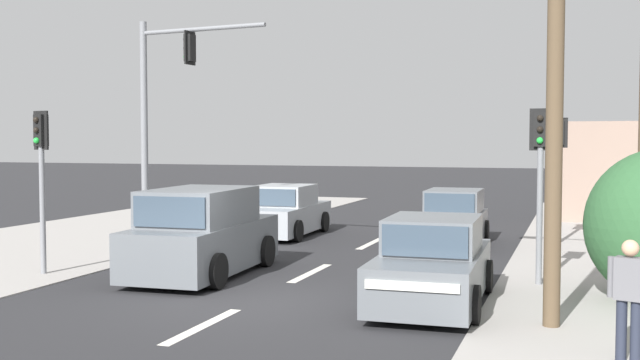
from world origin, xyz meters
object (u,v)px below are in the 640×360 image
Objects in this scene: traffic_signal_mast at (161,105)px; sedan_oncoming_near at (285,213)px; pedestal_signal_far_median at (559,159)px; pedestrian_at_kerb at (629,293)px; hatchback_oncoming_mid at (453,219)px; pedestal_signal_left_kerb at (41,164)px; suv_kerbside_parked at (202,235)px; pedestal_signal_right_kerb at (540,166)px; sedan_receding_far at (433,265)px.

traffic_signal_mast is 5.62m from sedan_oncoming_near.
pedestrian_at_kerb is at bearing -84.19° from pedestal_signal_far_median.
pedestal_signal_far_median reaches higher than hatchback_oncoming_mid.
pedestal_signal_left_kerb is at bearing -102.20° from traffic_signal_mast.
hatchback_oncoming_mid is at bearing -161.84° from pedestal_signal_far_median.
hatchback_oncoming_mid is at bearing 57.08° from suv_kerbside_parked.
pedestal_signal_far_median is (10.47, 8.71, 0.00)m from pedestal_signal_left_kerb.
pedestal_signal_left_kerb reaches higher than pedestrian_at_kerb.
pedestal_signal_right_kerb is at bearing 12.45° from pedestal_signal_left_kerb.
sedan_oncoming_near is at bearing -174.84° from pedestal_signal_far_median.
sedan_oncoming_near is at bearing 177.82° from hatchback_oncoming_mid.
traffic_signal_mast is at bearing 77.80° from pedestal_signal_left_kerb.
traffic_signal_mast is 1.69× the size of pedestal_signal_far_median.
pedestrian_at_kerb is (9.17, -10.84, 0.22)m from sedan_oncoming_near.
sedan_receding_far is (8.56, -0.16, -1.71)m from pedestal_signal_left_kerb.
suv_kerbside_parked is (3.32, 1.08, -1.53)m from pedestal_signal_left_kerb.
suv_kerbside_parked is at bearing -83.04° from sedan_oncoming_near.
traffic_signal_mast is at bearing 154.01° from sedan_receding_far.
pedestrian_at_kerb is (1.18, -11.56, -1.49)m from pedestal_signal_far_median.
traffic_signal_mast reaches higher than hatchback_oncoming_mid.
traffic_signal_mast reaches higher than sedan_receding_far.
suv_kerbside_parked reaches higher than sedan_oncoming_near.
hatchback_oncoming_mid is (6.88, 4.16, -3.13)m from traffic_signal_mast.
pedestal_signal_right_kerb reaches higher than sedan_oncoming_near.
pedestal_signal_left_kerb is 1.00× the size of pedestal_signal_far_median.
traffic_signal_mast is 1.64× the size of hatchback_oncoming_mid.
traffic_signal_mast is at bearing 134.72° from suv_kerbside_parked.
pedestal_signal_left_kerb is (-10.26, -2.27, 0.00)m from pedestal_signal_right_kerb.
pedestal_signal_left_kerb is 0.83× the size of sedan_receding_far.
pedestrian_at_kerb is at bearing -49.76° from sedan_oncoming_near.
pedestal_signal_far_median reaches higher than sedan_oncoming_near.
pedestal_signal_far_median is 8.21m from sedan_oncoming_near.
sedan_oncoming_near is at bearing 126.78° from sedan_receding_far.
pedestrian_at_kerb is (3.08, -2.69, 0.22)m from sedan_receding_far.
pedestal_signal_right_kerb is at bearing 54.97° from sedan_receding_far.
suv_kerbside_parked is at bearing 154.75° from pedestrian_at_kerb.
suv_kerbside_parked reaches higher than pedestrian_at_kerb.
suv_kerbside_parked is at bearing -170.28° from pedestal_signal_right_kerb.
pedestal_signal_right_kerb is at bearing -64.78° from hatchback_oncoming_mid.
sedan_oncoming_near is 1.17× the size of hatchback_oncoming_mid.
traffic_signal_mast reaches higher than pedestal_signal_left_kerb.
sedan_receding_far is 8.00m from hatchback_oncoming_mid.
hatchback_oncoming_mid is (-2.80, -0.92, -1.71)m from pedestal_signal_far_median.
pedestrian_at_kerb reaches higher than sedan_receding_far.
sedan_oncoming_near is (-6.09, 8.14, 0.00)m from sedan_receding_far.
pedestal_signal_left_kerb is 3.81m from suv_kerbside_parked.
traffic_signal_mast is 9.20m from sedan_receding_far.
suv_kerbside_parked is 8.00m from hatchback_oncoming_mid.
pedestal_signal_far_median is (0.20, 6.44, 0.00)m from pedestal_signal_right_kerb.
pedestal_signal_right_kerb is 5.51m from pedestrian_at_kerb.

